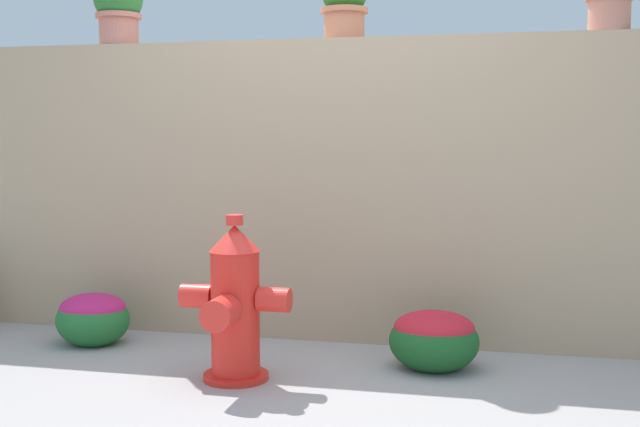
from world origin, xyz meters
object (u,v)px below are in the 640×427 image
(flower_bush_left, at_px, (93,316))
(fire_hydrant, at_px, (234,306))
(potted_plant_1, at_px, (118,3))
(flower_bush_right, at_px, (434,337))

(flower_bush_left, bearing_deg, fire_hydrant, -24.64)
(fire_hydrant, bearing_deg, potted_plant_1, 137.96)
(potted_plant_1, xyz_separation_m, fire_hydrant, (1.08, -0.97, -1.65))
(flower_bush_right, bearing_deg, flower_bush_left, 178.42)
(potted_plant_1, height_order, flower_bush_left, potted_plant_1)
(flower_bush_right, bearing_deg, potted_plant_1, 164.65)
(potted_plant_1, bearing_deg, flower_bush_left, -84.56)
(flower_bush_left, xyz_separation_m, flower_bush_right, (1.97, -0.05, 0.00))
(fire_hydrant, height_order, flower_bush_right, fire_hydrant)
(potted_plant_1, bearing_deg, fire_hydrant, -42.04)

